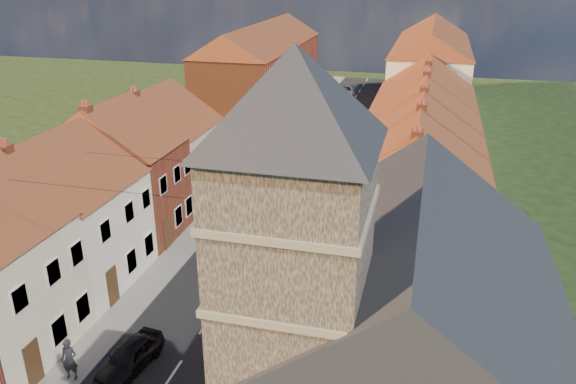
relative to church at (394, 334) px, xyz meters
The scene contains 22 objects.
road 28.87m from the church, 109.33° to the left, with size 7.00×90.00×0.02m, color black.
pavement_left 30.57m from the church, 117.29° to the left, with size 1.80×90.00×0.12m, color gray.
pavement_right 27.75m from the church, 100.53° to the left, with size 1.80×90.00×0.12m, color gray.
church is the anchor object (origin of this frame).
cottage_r_tudor 9.48m from the church, 90.57° to the left, with size 8.30×5.20×9.00m.
cottage_r_white_near 14.84m from the church, 90.23° to the left, with size 8.30×6.00×9.00m.
cottage_r_cream_mid 20.22m from the church, 90.17° to the left, with size 8.30×5.20×9.00m.
cottage_r_pink 25.61m from the church, 90.13° to the left, with size 8.30×6.00×9.00m.
cottage_r_white_far 31.00m from the church, 90.11° to the left, with size 8.30×5.20×9.00m.
cottage_r_cream_far 36.40m from the church, 90.09° to the left, with size 8.30×6.00×9.00m.
cottage_l_white 20.61m from the church, 155.20° to the left, with size 8.30×6.90×8.80m.
cottage_l_brick_mid 23.81m from the church, 141.73° to the left, with size 8.30×5.70×9.10m.
cottage_l_pink 27.78m from the church, 132.28° to the left, with size 8.30×6.30×8.80m.
block_right_far 51.68m from the church, 90.07° to the left, with size 8.30×24.20×10.50m.
block_left_far 50.27m from the church, 111.79° to the left, with size 8.30×24.20×10.50m.
lamppost 21.38m from the church, 128.30° to the left, with size 0.88×0.15×6.00m.
car_near 12.76m from the church, 166.73° to the left, with size 1.49×3.71×1.27m, color black.
car_mid 19.18m from the church, 128.15° to the left, with size 1.33×3.81×1.25m, color #B1B5B9.
car_far 33.56m from the church, 112.27° to the left, with size 1.76×4.33×1.26m, color navy.
car_distant 60.69m from the church, 100.37° to the left, with size 2.03×4.41×1.23m, color gray.
pedestrian_left 14.27m from the church, behind, with size 0.70×0.46×1.92m, color #232328.
car_distant_b 47.62m from the church, 99.56° to the left, with size 2.15×4.66×1.29m, color #B0B3B8.
Camera 1 is at (9.81, -11.64, 16.72)m, focal length 35.00 mm.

